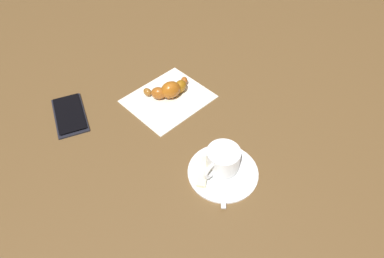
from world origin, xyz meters
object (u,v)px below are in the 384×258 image
(napkin, at_px, (167,99))
(croissant, at_px, (170,89))
(cell_phone, at_px, (70,114))
(teaspoon, at_px, (222,169))
(sugar_packet, at_px, (204,171))
(saucer, at_px, (223,172))
(espresso_cup, at_px, (223,159))

(napkin, height_order, croissant, croissant)
(napkin, bearing_deg, cell_phone, -106.38)
(teaspoon, xyz_separation_m, sugar_packet, (-0.01, -0.03, 0.00))
(saucer, bearing_deg, croissant, 176.89)
(teaspoon, relative_size, napkin, 0.63)
(saucer, distance_m, napkin, 0.25)
(sugar_packet, relative_size, croissant, 0.58)
(napkin, bearing_deg, espresso_cup, 0.80)
(cell_phone, bearing_deg, sugar_packet, 31.70)
(sugar_packet, bearing_deg, teaspoon, 110.00)
(sugar_packet, distance_m, napkin, 0.24)
(teaspoon, xyz_separation_m, cell_phone, (-0.31, -0.22, -0.01))
(espresso_cup, distance_m, cell_phone, 0.38)
(sugar_packet, bearing_deg, espresso_cup, 121.97)
(saucer, height_order, sugar_packet, sugar_packet)
(croissant, bearing_deg, espresso_cup, -2.37)
(teaspoon, distance_m, croissant, 0.25)
(saucer, height_order, napkin, saucer)
(saucer, distance_m, sugar_packet, 0.04)
(teaspoon, relative_size, sugar_packet, 1.66)
(sugar_packet, bearing_deg, saucer, 107.01)
(napkin, relative_size, croissant, 1.53)
(napkin, bearing_deg, sugar_packet, -8.94)
(espresso_cup, relative_size, cell_phone, 0.63)
(teaspoon, height_order, sugar_packet, teaspoon)
(espresso_cup, relative_size, napkin, 0.48)
(napkin, distance_m, cell_phone, 0.23)
(espresso_cup, distance_m, sugar_packet, 0.04)
(saucer, relative_size, espresso_cup, 1.58)
(saucer, relative_size, teaspoon, 1.19)
(sugar_packet, relative_size, cell_phone, 0.50)
(espresso_cup, bearing_deg, saucer, -20.70)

